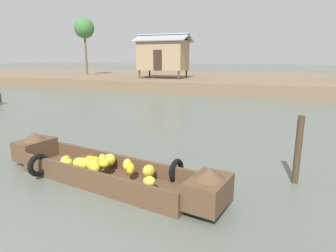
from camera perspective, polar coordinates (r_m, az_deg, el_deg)
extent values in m
plane|color=#596056|center=(11.70, 2.62, 0.14)|extent=(300.00, 300.00, 0.00)
cube|color=#756047|center=(30.80, 14.38, 8.68)|extent=(160.00, 20.00, 0.91)
cube|color=brown|center=(6.55, -12.16, -10.24)|extent=(4.32, 1.80, 0.12)
cube|color=brown|center=(6.82, -9.30, -7.09)|extent=(4.14, 0.78, 0.34)
cube|color=brown|center=(6.12, -15.56, -9.81)|extent=(4.14, 0.78, 0.34)
cube|color=brown|center=(5.21, 8.06, -12.71)|extent=(0.77, 1.04, 0.49)
cone|color=brown|center=(5.08, 8.18, -9.22)|extent=(0.65, 0.65, 0.20)
cube|color=brown|center=(8.19, -24.78, -4.14)|extent=(0.77, 1.04, 0.49)
cone|color=brown|center=(8.11, -25.01, -1.82)|extent=(0.65, 0.65, 0.20)
cube|color=brown|center=(7.06, -17.64, -6.69)|extent=(0.37, 1.02, 0.05)
torus|color=black|center=(6.15, 1.67, -8.86)|extent=(0.21, 0.53, 0.52)
torus|color=black|center=(7.08, -24.29, -7.07)|extent=(0.21, 0.53, 0.52)
ellipsoid|color=yellow|center=(6.74, -17.28, -7.06)|extent=(0.27, 0.34, 0.26)
ellipsoid|color=gold|center=(6.03, -3.85, -8.87)|extent=(0.34, 0.35, 0.26)
ellipsoid|color=yellow|center=(6.12, -7.46, -8.42)|extent=(0.28, 0.35, 0.25)
ellipsoid|color=gold|center=(6.62, -12.85, -6.51)|extent=(0.34, 0.37, 0.25)
ellipsoid|color=yellow|center=(6.43, -12.58, -7.17)|extent=(0.37, 0.38, 0.20)
ellipsoid|color=yellow|center=(6.36, -8.06, -7.62)|extent=(0.29, 0.36, 0.26)
ellipsoid|color=yellow|center=(6.72, -11.55, -6.57)|extent=(0.35, 0.37, 0.27)
ellipsoid|color=yellow|center=(6.53, -16.24, -7.21)|extent=(0.36, 0.37, 0.26)
ellipsoid|color=yellow|center=(6.64, -15.22, -6.70)|extent=(0.36, 0.36, 0.23)
ellipsoid|color=yellow|center=(6.92, -19.37, -7.05)|extent=(0.26, 0.34, 0.22)
ellipsoid|color=gold|center=(6.98, -19.62, -6.64)|extent=(0.23, 0.32, 0.28)
ellipsoid|color=gold|center=(6.38, -14.62, -7.52)|extent=(0.29, 0.31, 0.27)
ellipsoid|color=yellow|center=(5.65, -3.72, -10.92)|extent=(0.35, 0.35, 0.20)
ellipsoid|color=yellow|center=(6.78, -14.47, -6.65)|extent=(0.31, 0.29, 0.20)
ellipsoid|color=yellow|center=(6.27, -14.41, -7.96)|extent=(0.36, 0.35, 0.27)
cylinder|color=#4C3826|center=(26.91, -5.68, 10.16)|extent=(0.16, 0.16, 0.72)
cylinder|color=#4C3826|center=(25.44, 2.14, 10.05)|extent=(0.16, 0.16, 0.72)
cylinder|color=#4C3826|center=(28.92, -3.67, 10.40)|extent=(0.16, 0.16, 0.72)
cylinder|color=#4C3826|center=(27.56, 3.67, 10.27)|extent=(0.16, 0.16, 0.72)
cube|color=#9E8460|center=(27.11, -0.96, 13.80)|extent=(4.21, 2.64, 2.65)
cube|color=#2D2319|center=(25.87, -2.09, 12.89)|extent=(0.80, 0.04, 1.80)
cube|color=#9399A0|center=(26.57, -1.53, 17.15)|extent=(4.91, 1.82, 0.73)
cube|color=#9399A0|center=(27.79, -0.45, 16.98)|extent=(4.91, 1.82, 0.73)
cylinder|color=brown|center=(34.26, -15.97, 13.61)|extent=(0.24, 0.24, 4.60)
sphere|color=#387533|center=(34.42, -16.26, 18.10)|extent=(2.14, 2.14, 2.14)
cylinder|color=#423323|center=(6.71, 24.37, -4.35)|extent=(0.14, 0.14, 1.49)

